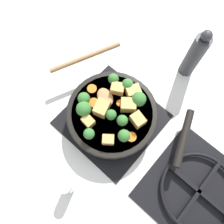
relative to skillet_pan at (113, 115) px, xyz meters
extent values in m
plane|color=silver|center=(0.00, 0.00, -0.06)|extent=(2.40, 2.40, 0.00)
cube|color=black|center=(0.00, 0.00, -0.05)|extent=(0.31, 0.31, 0.01)
torus|color=black|center=(0.00, 0.00, -0.04)|extent=(0.24, 0.24, 0.01)
cube|color=black|center=(0.00, 0.00, -0.04)|extent=(0.01, 0.23, 0.01)
cube|color=black|center=(0.00, 0.00, -0.04)|extent=(0.23, 0.01, 0.01)
cube|color=black|center=(0.00, 0.36, -0.05)|extent=(0.31, 0.31, 0.01)
torus|color=black|center=(0.00, 0.36, -0.04)|extent=(0.24, 0.24, 0.01)
cube|color=black|center=(0.00, 0.36, -0.04)|extent=(0.01, 0.23, 0.01)
cube|color=black|center=(0.00, 0.36, -0.04)|extent=(0.23, 0.01, 0.01)
cylinder|color=black|center=(0.00, 0.00, 0.00)|extent=(0.29, 0.29, 0.06)
cylinder|color=brown|center=(0.00, 0.00, 0.00)|extent=(0.26, 0.26, 0.05)
torus|color=black|center=(0.00, 0.00, 0.02)|extent=(0.29, 0.29, 0.01)
cylinder|color=black|center=(-0.09, 0.22, 0.01)|extent=(0.19, 0.09, 0.02)
ellipsoid|color=#A87A4C|center=(-0.02, -0.05, 0.03)|extent=(0.07, 0.08, 0.01)
cylinder|color=#A87A4C|center=(-0.09, -0.20, 0.03)|extent=(0.24, 0.12, 0.02)
cube|color=tan|center=(-0.04, 0.02, 0.04)|extent=(0.06, 0.06, 0.04)
cube|color=tan|center=(0.08, -0.03, 0.04)|extent=(0.03, 0.04, 0.03)
cube|color=tan|center=(-0.07, -0.04, 0.04)|extent=(0.05, 0.05, 0.03)
cube|color=tan|center=(0.08, 0.05, 0.04)|extent=(0.04, 0.04, 0.03)
cube|color=tan|center=(-0.09, 0.01, 0.04)|extent=(0.06, 0.05, 0.04)
cube|color=tan|center=(-0.03, 0.08, 0.04)|extent=(0.04, 0.05, 0.03)
cube|color=tan|center=(0.02, -0.03, 0.04)|extent=(0.06, 0.05, 0.04)
cylinder|color=#709956|center=(0.04, 0.08, 0.03)|extent=(0.01, 0.01, 0.01)
sphere|color=#387533|center=(0.04, 0.08, 0.05)|extent=(0.04, 0.04, 0.04)
cylinder|color=#709956|center=(0.01, 0.04, 0.03)|extent=(0.01, 0.01, 0.01)
sphere|color=#387533|center=(0.01, 0.04, 0.05)|extent=(0.03, 0.03, 0.03)
cylinder|color=#709956|center=(-0.08, 0.04, 0.03)|extent=(0.01, 0.01, 0.01)
sphere|color=#387533|center=(-0.08, 0.04, 0.05)|extent=(0.05, 0.05, 0.05)
cylinder|color=#709956|center=(-0.08, -0.07, 0.03)|extent=(0.01, 0.01, 0.01)
sphere|color=#387533|center=(-0.08, -0.07, 0.05)|extent=(0.04, 0.04, 0.04)
cylinder|color=#709956|center=(0.03, -0.09, 0.03)|extent=(0.01, 0.01, 0.01)
sphere|color=#387533|center=(0.03, -0.09, 0.05)|extent=(0.04, 0.04, 0.04)
cylinder|color=#709956|center=(0.02, 0.01, 0.03)|extent=(0.01, 0.01, 0.01)
sphere|color=#387533|center=(0.02, 0.01, 0.05)|extent=(0.03, 0.03, 0.03)
cylinder|color=#709956|center=(0.10, 0.00, 0.03)|extent=(0.01, 0.01, 0.01)
sphere|color=#387533|center=(0.10, 0.00, 0.05)|extent=(0.03, 0.03, 0.03)
cylinder|color=#709956|center=(-0.10, -0.02, 0.03)|extent=(0.01, 0.01, 0.01)
sphere|color=#387533|center=(-0.10, -0.02, 0.05)|extent=(0.04, 0.04, 0.04)
cylinder|color=#709956|center=(0.06, -0.07, 0.03)|extent=(0.01, 0.01, 0.01)
sphere|color=#387533|center=(0.06, -0.07, 0.05)|extent=(0.05, 0.05, 0.05)
cylinder|color=orange|center=(-0.02, -0.11, 0.03)|extent=(0.03, 0.03, 0.01)
cylinder|color=orange|center=(0.02, 0.10, 0.03)|extent=(0.03, 0.03, 0.01)
cylinder|color=orange|center=(0.02, -0.07, 0.03)|extent=(0.03, 0.03, 0.01)
cylinder|color=orange|center=(-0.04, 0.00, 0.03)|extent=(0.02, 0.02, 0.01)
cylinder|color=#333338|center=(-0.33, 0.08, 0.04)|extent=(0.05, 0.05, 0.19)
sphere|color=#333338|center=(-0.33, 0.08, 0.14)|extent=(0.04, 0.04, 0.04)
cylinder|color=white|center=(0.26, 0.05, -0.02)|extent=(0.04, 0.04, 0.07)
cylinder|color=#B7B7BC|center=(0.26, 0.05, 0.02)|extent=(0.03, 0.03, 0.01)
camera|label=1|loc=(0.17, 0.15, 0.68)|focal=35.00mm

